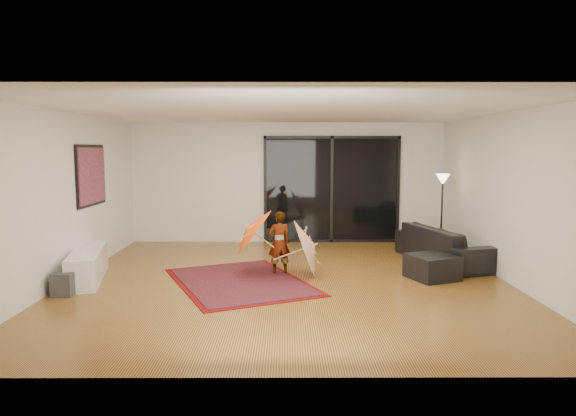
{
  "coord_description": "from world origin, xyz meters",
  "views": [
    {
      "loc": [
        -0.02,
        -8.06,
        2.13
      ],
      "look_at": [
        0.01,
        0.73,
        1.1
      ],
      "focal_mm": 32.0,
      "sensor_mm": 36.0,
      "label": 1
    }
  ],
  "objects_px": {
    "sofa": "(445,245)",
    "ottoman": "(432,267)",
    "media_console": "(88,265)",
    "child": "(279,243)"
  },
  "relations": [
    {
      "from": "sofa",
      "to": "ottoman",
      "type": "distance_m",
      "value": 1.36
    },
    {
      "from": "media_console",
      "to": "ottoman",
      "type": "height_order",
      "value": "media_console"
    },
    {
      "from": "media_console",
      "to": "sofa",
      "type": "xyz_separation_m",
      "value": [
        6.2,
        1.25,
        0.09
      ]
    },
    {
      "from": "ottoman",
      "to": "child",
      "type": "xyz_separation_m",
      "value": [
        -2.51,
        0.34,
        0.34
      ]
    },
    {
      "from": "media_console",
      "to": "child",
      "type": "height_order",
      "value": "child"
    },
    {
      "from": "media_console",
      "to": "sofa",
      "type": "relative_size",
      "value": 0.77
    },
    {
      "from": "ottoman",
      "to": "child",
      "type": "bearing_deg",
      "value": 172.27
    },
    {
      "from": "ottoman",
      "to": "media_console",
      "type": "bearing_deg",
      "value": -179.67
    },
    {
      "from": "media_console",
      "to": "child",
      "type": "xyz_separation_m",
      "value": [
        3.1,
        0.37,
        0.29
      ]
    },
    {
      "from": "sofa",
      "to": "child",
      "type": "relative_size",
      "value": 2.13
    }
  ]
}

